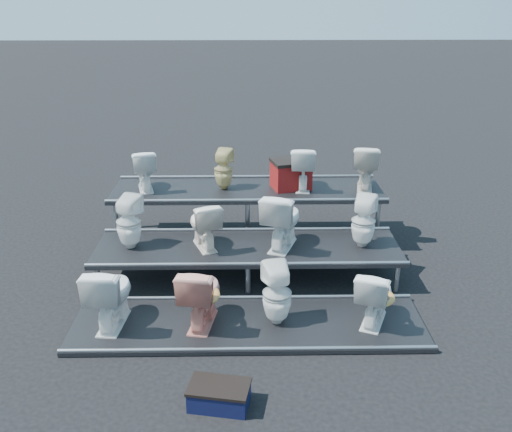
{
  "coord_description": "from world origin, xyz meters",
  "views": [
    {
      "loc": [
        -0.01,
        -7.17,
        3.78
      ],
      "look_at": [
        0.12,
        0.1,
        0.87
      ],
      "focal_mm": 40.0,
      "sensor_mm": 36.0,
      "label": 1
    }
  ],
  "objects_px": {
    "toilet_7": "(364,221)",
    "toilet_1": "(201,294)",
    "toilet_9": "(223,169)",
    "toilet_11": "(366,166)",
    "toilet_3": "(375,295)",
    "toilet_5": "(204,224)",
    "toilet_2": "(277,294)",
    "toilet_10": "(303,167)",
    "toilet_8": "(144,169)",
    "red_crate": "(291,176)",
    "toilet_0": "(110,294)",
    "step_stool": "(219,397)",
    "toilet_4": "(129,222)",
    "toilet_6": "(282,219)"
  },
  "relations": [
    {
      "from": "toilet_4",
      "to": "toilet_10",
      "type": "height_order",
      "value": "toilet_10"
    },
    {
      "from": "toilet_10",
      "to": "step_stool",
      "type": "xyz_separation_m",
      "value": [
        -1.15,
        -3.99,
        -1.1
      ]
    },
    {
      "from": "toilet_2",
      "to": "toilet_7",
      "type": "height_order",
      "value": "toilet_7"
    },
    {
      "from": "toilet_1",
      "to": "toilet_2",
      "type": "height_order",
      "value": "toilet_1"
    },
    {
      "from": "toilet_1",
      "to": "step_stool",
      "type": "bearing_deg",
      "value": 110.24
    },
    {
      "from": "toilet_7",
      "to": "toilet_9",
      "type": "height_order",
      "value": "toilet_9"
    },
    {
      "from": "toilet_3",
      "to": "toilet_9",
      "type": "bearing_deg",
      "value": -31.46
    },
    {
      "from": "toilet_10",
      "to": "step_stool",
      "type": "distance_m",
      "value": 4.3
    },
    {
      "from": "toilet_5",
      "to": "step_stool",
      "type": "distance_m",
      "value": 2.8
    },
    {
      "from": "toilet_7",
      "to": "toilet_10",
      "type": "distance_m",
      "value": 1.53
    },
    {
      "from": "step_stool",
      "to": "toilet_9",
      "type": "bearing_deg",
      "value": 101.55
    },
    {
      "from": "toilet_2",
      "to": "toilet_10",
      "type": "xyz_separation_m",
      "value": [
        0.52,
        2.6,
        0.76
      ]
    },
    {
      "from": "toilet_0",
      "to": "toilet_1",
      "type": "distance_m",
      "value": 1.06
    },
    {
      "from": "toilet_4",
      "to": "toilet_6",
      "type": "bearing_deg",
      "value": -160.05
    },
    {
      "from": "toilet_0",
      "to": "toilet_2",
      "type": "xyz_separation_m",
      "value": [
        1.95,
        0.0,
        -0.02
      ]
    },
    {
      "from": "toilet_4",
      "to": "toilet_9",
      "type": "distance_m",
      "value": 1.83
    },
    {
      "from": "toilet_1",
      "to": "toilet_9",
      "type": "height_order",
      "value": "toilet_9"
    },
    {
      "from": "toilet_0",
      "to": "toilet_2",
      "type": "distance_m",
      "value": 1.95
    },
    {
      "from": "toilet_3",
      "to": "toilet_5",
      "type": "xyz_separation_m",
      "value": [
        -2.1,
        1.3,
        0.38
      ]
    },
    {
      "from": "toilet_7",
      "to": "toilet_8",
      "type": "height_order",
      "value": "toilet_8"
    },
    {
      "from": "toilet_3",
      "to": "toilet_8",
      "type": "height_order",
      "value": "toilet_8"
    },
    {
      "from": "toilet_1",
      "to": "toilet_8",
      "type": "bearing_deg",
      "value": -58.67
    },
    {
      "from": "toilet_9",
      "to": "red_crate",
      "type": "bearing_deg",
      "value": -162.73
    },
    {
      "from": "toilet_3",
      "to": "red_crate",
      "type": "distance_m",
      "value": 2.82
    },
    {
      "from": "toilet_9",
      "to": "toilet_11",
      "type": "distance_m",
      "value": 2.21
    },
    {
      "from": "toilet_4",
      "to": "toilet_5",
      "type": "relative_size",
      "value": 1.12
    },
    {
      "from": "toilet_8",
      "to": "red_crate",
      "type": "height_order",
      "value": "toilet_8"
    },
    {
      "from": "toilet_7",
      "to": "toilet_10",
      "type": "xyz_separation_m",
      "value": [
        -0.72,
        1.3,
        0.38
      ]
    },
    {
      "from": "toilet_0",
      "to": "toilet_2",
      "type": "relative_size",
      "value": 1.04
    },
    {
      "from": "toilet_3",
      "to": "toilet_11",
      "type": "distance_m",
      "value": 2.74
    },
    {
      "from": "red_crate",
      "to": "toilet_5",
      "type": "bearing_deg",
      "value": -148.58
    },
    {
      "from": "toilet_1",
      "to": "toilet_4",
      "type": "distance_m",
      "value": 1.72
    },
    {
      "from": "toilet_7",
      "to": "toilet_11",
      "type": "height_order",
      "value": "toilet_11"
    },
    {
      "from": "toilet_2",
      "to": "toilet_11",
      "type": "relative_size",
      "value": 1.09
    },
    {
      "from": "toilet_8",
      "to": "toilet_7",
      "type": "bearing_deg",
      "value": 144.09
    },
    {
      "from": "toilet_7",
      "to": "toilet_1",
      "type": "bearing_deg",
      "value": 54.3
    },
    {
      "from": "toilet_5",
      "to": "toilet_11",
      "type": "height_order",
      "value": "toilet_11"
    },
    {
      "from": "toilet_1",
      "to": "toilet_3",
      "type": "xyz_separation_m",
      "value": [
        2.05,
        0.0,
        -0.03
      ]
    },
    {
      "from": "toilet_3",
      "to": "toilet_7",
      "type": "xyz_separation_m",
      "value": [
        0.09,
        1.3,
        0.41
      ]
    },
    {
      "from": "toilet_10",
      "to": "step_stool",
      "type": "relative_size",
      "value": 1.19
    },
    {
      "from": "toilet_11",
      "to": "toilet_9",
      "type": "bearing_deg",
      "value": 10.97
    },
    {
      "from": "toilet_1",
      "to": "toilet_3",
      "type": "bearing_deg",
      "value": -170.55
    },
    {
      "from": "toilet_5",
      "to": "red_crate",
      "type": "height_order",
      "value": "red_crate"
    },
    {
      "from": "toilet_5",
      "to": "toilet_9",
      "type": "height_order",
      "value": "toilet_9"
    },
    {
      "from": "toilet_6",
      "to": "toilet_8",
      "type": "bearing_deg",
      "value": -12.5
    },
    {
      "from": "toilet_5",
      "to": "toilet_1",
      "type": "bearing_deg",
      "value": 71.61
    },
    {
      "from": "toilet_5",
      "to": "toilet_6",
      "type": "distance_m",
      "value": 1.08
    },
    {
      "from": "toilet_11",
      "to": "red_crate",
      "type": "bearing_deg",
      "value": 9.91
    },
    {
      "from": "toilet_6",
      "to": "toilet_0",
      "type": "bearing_deg",
      "value": 51.52
    },
    {
      "from": "toilet_3",
      "to": "toilet_4",
      "type": "bearing_deg",
      "value": 0.21
    }
  ]
}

